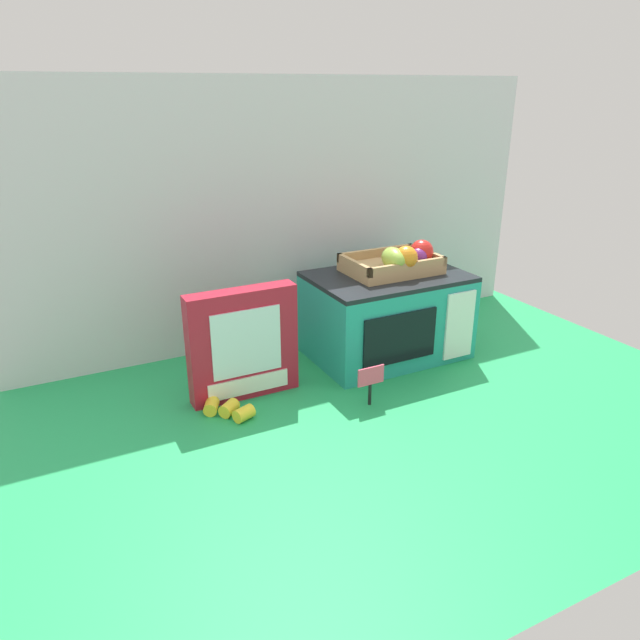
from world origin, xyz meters
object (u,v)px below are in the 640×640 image
(toy_microwave, at_px, (387,315))
(cookie_set_box, at_px, (243,344))
(price_sign, at_px, (371,380))
(loose_toy_banana, at_px, (228,409))
(food_groups_crate, at_px, (398,262))

(toy_microwave, relative_size, cookie_set_box, 1.53)
(price_sign, bearing_deg, toy_microwave, 50.14)
(cookie_set_box, distance_m, loose_toy_banana, 0.16)
(cookie_set_box, height_order, price_sign, cookie_set_box)
(loose_toy_banana, bearing_deg, food_groups_crate, 12.68)
(toy_microwave, xyz_separation_m, price_sign, (-0.19, -0.23, -0.05))
(cookie_set_box, xyz_separation_m, price_sign, (0.25, -0.18, -0.07))
(food_groups_crate, bearing_deg, toy_microwave, 177.39)
(toy_microwave, height_order, loose_toy_banana, toy_microwave)
(food_groups_crate, bearing_deg, price_sign, -134.11)
(price_sign, xyz_separation_m, loose_toy_banana, (-0.32, 0.11, -0.05))
(food_groups_crate, xyz_separation_m, price_sign, (-0.22, -0.23, -0.20))
(toy_microwave, relative_size, food_groups_crate, 1.69)
(food_groups_crate, bearing_deg, cookie_set_box, -174.46)
(cookie_set_box, distance_m, price_sign, 0.32)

